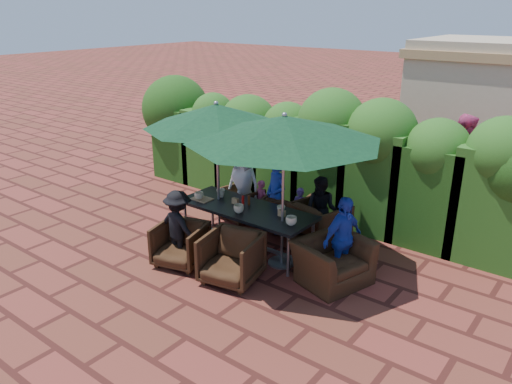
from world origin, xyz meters
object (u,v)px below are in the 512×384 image
Objects in this scene: chair_far_left at (241,202)px; chair_near_left at (180,242)px; chair_end_right at (333,255)px; umbrella_left at (216,116)px; chair_far_right at (320,221)px; chair_near_right at (231,256)px; chair_far_mid at (286,211)px; dining_table at (246,212)px; umbrella_right at (284,129)px.

chair_near_left reaches higher than chair_far_left.
chair_end_right is at bearing 9.03° from chair_near_left.
chair_far_left is 0.93× the size of chair_near_left.
chair_far_right is (1.51, 0.92, -1.79)m from umbrella_left.
chair_near_right is at bearing -9.98° from chair_near_left.
chair_near_left is at bearing 66.63° from chair_far_mid.
dining_table is at bearing 105.00° from chair_near_right.
chair_far_right is (0.80, -0.13, 0.05)m from chair_far_mid.
umbrella_right is at bearing 22.55° from chair_near_left.
umbrella_right is 1.99m from chair_end_right.
umbrella_right is 3.52× the size of chair_far_right.
chair_far_left is 0.86× the size of chair_near_right.
dining_table is 1.66m from umbrella_left.
chair_near_right is at bearing 93.05° from chair_far_mid.
chair_far_left is 1.77m from chair_far_right.
umbrella_left is 2.99× the size of chair_near_right.
umbrella_right reaches higher than chair_far_mid.
chair_far_right is 2.43m from chair_near_left.
umbrella_right is 2.06m from chair_far_right.
dining_table is 1.33m from chair_far_left.
chair_far_mid is (-0.70, 1.14, -1.84)m from umbrella_right.
umbrella_left is 2.52m from chair_far_right.
chair_near_left reaches higher than dining_table.
chair_far_right is (0.88, 0.94, -0.25)m from dining_table.
chair_far_mid is at bearing 55.48° from umbrella_left.
chair_far_left is (-0.25, 0.93, -1.86)m from umbrella_left.
dining_table is 1.73m from umbrella_right.
umbrella_left reaches higher than dining_table.
chair_far_right reaches higher than chair_far_mid.
chair_near_left is 0.92× the size of chair_near_right.
umbrella_left is 2.41× the size of chair_end_right.
chair_far_mid reaches higher than chair_far_left.
chair_near_right is at bearing -41.38° from umbrella_left.
chair_end_right is at bearing 144.92° from chair_far_right.
chair_end_right is at bearing -2.13° from umbrella_left.
chair_far_right is 0.83× the size of chair_end_right.
chair_near_right reaches higher than dining_table.
chair_far_left is at bearing 132.94° from dining_table.
chair_end_right reaches higher than chair_far_mid.
umbrella_left is (-0.63, 0.02, 1.54)m from dining_table.
umbrella_left reaches higher than chair_near_left.
chair_far_right reaches higher than chair_near_left.
umbrella_left is 1.42m from umbrella_right.
chair_near_left is (-0.58, -2.13, 0.01)m from chair_far_mid.
chair_far_left is 2.05m from chair_near_left.
umbrella_right is (0.79, -0.07, 1.54)m from dining_table.
chair_far_mid is at bearing -161.66° from chair_far_left.
chair_far_mid is at bearing 71.97° from chair_end_right.
chair_far_left is at bearing 148.58° from umbrella_right.
umbrella_right is 2.27m from chair_far_mid.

